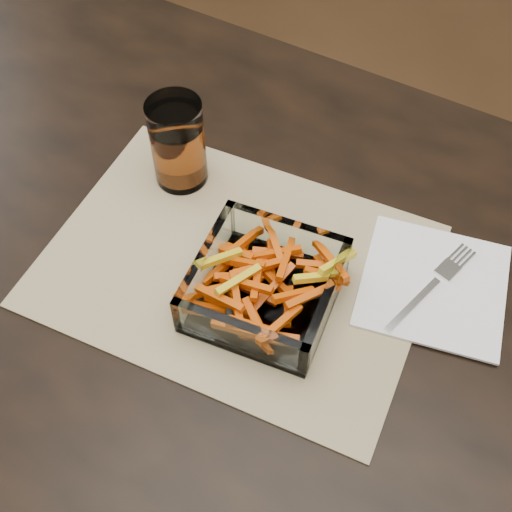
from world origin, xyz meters
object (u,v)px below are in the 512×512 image
(dining_table, at_px, (333,377))
(glass_bowl, at_px, (265,288))
(tumbler, at_px, (178,146))
(fork, at_px, (433,284))

(dining_table, relative_size, glass_bowl, 9.12)
(dining_table, bearing_deg, tumbler, 157.63)
(tumbler, height_order, fork, tumbler)
(tumbler, relative_size, fork, 0.77)
(glass_bowl, relative_size, fork, 1.10)
(tumbler, distance_m, fork, 0.36)
(glass_bowl, bearing_deg, tumbler, 149.19)
(dining_table, bearing_deg, fork, 63.08)
(glass_bowl, distance_m, tumbler, 0.23)
(glass_bowl, relative_size, tumbler, 1.43)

